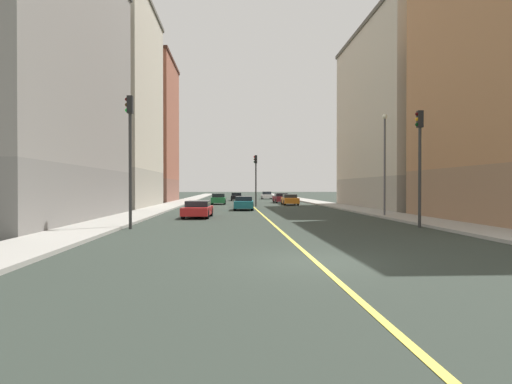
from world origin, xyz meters
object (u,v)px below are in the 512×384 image
car_black (236,197)px  traffic_light_median_far (256,173)px  car_teal (244,203)px  traffic_light_left_near (419,152)px  building_left_mid (399,118)px  traffic_light_right_near (130,144)px  car_green (218,199)px  car_maroon (281,198)px  building_right_corner (27,74)px  car_orange (290,200)px  building_right_midblock (113,105)px  car_red (198,209)px  car_white (267,195)px  street_lamp_left_near (385,154)px  building_right_distant (146,131)px

car_black → traffic_light_median_far: bearing=-85.0°
traffic_light_median_far → car_teal: 8.46m
traffic_light_left_near → building_left_mid: bearing=71.6°
traffic_light_right_near → car_green: size_ratio=1.50×
traffic_light_median_far → car_maroon: 12.57m
building_right_corner → car_orange: (19.93, 25.72, -8.59)m
car_black → car_teal: bearing=-89.3°
building_right_midblock → car_red: 22.25m
building_right_corner → car_black: building_right_corner is taller
building_left_mid → car_orange: bearing=141.2°
building_left_mid → car_red: (-20.00, -14.03, -8.90)m
car_green → traffic_light_left_near: bearing=-70.7°
car_green → car_white: 26.27m
traffic_light_right_near → street_lamp_left_near: size_ratio=0.94×
building_left_mid → car_orange: building_left_mid is taller
building_left_mid → car_black: bearing=122.9°
traffic_light_right_near → car_orange: (12.44, 30.96, -3.75)m
building_right_midblock → traffic_light_left_near: size_ratio=3.53×
traffic_light_median_far → car_maroon: (4.15, 11.46, -3.10)m
traffic_light_median_far → car_white: 32.23m
building_right_corner → car_red: size_ratio=4.40×
traffic_light_median_far → car_black: size_ratio=1.46×
traffic_light_left_near → car_orange: bearing=95.3°
building_right_midblock → car_orange: building_right_midblock is taller
street_lamp_left_near → car_orange: 23.33m
building_right_midblock → building_left_mid: bearing=-5.0°
car_green → car_teal: bearing=-79.0°
building_right_midblock → street_lamp_left_near: bearing=-35.4°
traffic_light_median_far → street_lamp_left_near: street_lamp_left_near is taller
car_orange → car_teal: size_ratio=1.03×
car_white → traffic_light_median_far: bearing=-96.7°
car_black → car_maroon: 12.10m
building_right_midblock → car_white: size_ratio=5.53×
building_right_corner → car_maroon: bearing=59.1°
street_lamp_left_near → car_maroon: 30.35m
traffic_light_right_near → car_orange: bearing=68.1°
car_green → building_right_distant: bearing=138.1°
traffic_light_right_near → car_teal: traffic_light_right_near is taller
building_right_distant → car_black: building_right_distant is taller
traffic_light_right_near → car_black: bearing=82.9°
street_lamp_left_near → car_white: bearing=95.2°
building_right_midblock → street_lamp_left_near: (23.83, -16.95, -6.50)m
car_black → car_orange: bearing=-70.1°
building_right_midblock → car_red: building_right_midblock is taller
car_orange → car_black: bearing=109.9°
building_right_distant → traffic_light_right_near: (7.49, -43.48, -6.15)m
building_right_midblock → traffic_light_median_far: 17.17m
traffic_light_left_near → car_green: traffic_light_left_near is taller
building_right_corner → car_green: (11.09, 28.28, -8.55)m
building_left_mid → car_maroon: building_left_mid is taller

